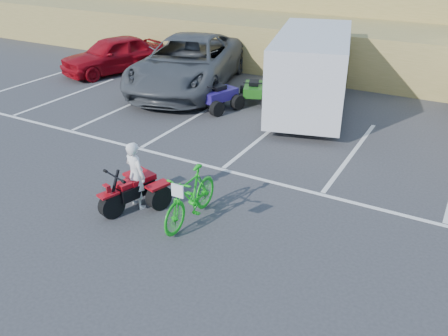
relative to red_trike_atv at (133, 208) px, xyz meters
The scene contains 11 objects.
ground 0.83m from the red_trike_atv, 16.60° to the left, with size 100.00×100.00×0.00m, color #353537.
parking_stripes 4.61m from the red_trike_atv, 68.87° to the left, with size 28.00×5.16×0.01m.
grass_embankment 15.80m from the red_trike_atv, 87.09° to the left, with size 40.00×8.50×3.10m.
red_trike_atv is the anchor object (origin of this frame).
rider 0.79m from the red_trike_atv, 73.97° to the left, with size 0.57×0.37×1.55m, color white.
green_dirt_bike 1.55m from the red_trike_atv, ahead, with size 0.55×1.96×1.18m, color #14BF19.
grey_pickup 9.20m from the red_trike_atv, 115.18° to the left, with size 3.27×7.08×1.97m, color #45484C.
red_car 11.81m from the red_trike_atv, 132.70° to the left, with size 1.83×4.54×1.55m, color #9C0812.
cargo_trailer 8.16m from the red_trike_atv, 81.40° to the left, with size 3.65×6.05×2.64m.
quad_atv_blue 6.81m from the red_trike_atv, 103.40° to the left, with size 1.10×1.47×0.96m, color navy, non-canonical shape.
quad_atv_green 7.88m from the red_trike_atv, 95.97° to the left, with size 1.05×1.40×0.92m, color #1A5814, non-canonical shape.
Camera 1 is at (5.42, -7.17, 5.55)m, focal length 38.00 mm.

